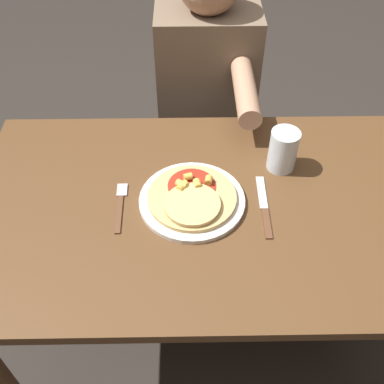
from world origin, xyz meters
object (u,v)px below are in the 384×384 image
(plate, at_px, (192,200))
(drinking_glass, at_px, (283,150))
(pizza, at_px, (192,197))
(knife, at_px, (264,207))
(dining_table, at_px, (208,230))
(person_diner, at_px, (207,89))
(fork, at_px, (120,204))

(plate, distance_m, drinking_glass, 0.30)
(plate, height_order, drinking_glass, drinking_glass)
(pizza, relative_size, knife, 1.08)
(drinking_glass, bearing_deg, dining_table, -146.21)
(person_diner, bearing_deg, pizza, -96.06)
(dining_table, height_order, knife, knife)
(dining_table, xyz_separation_m, drinking_glass, (0.21, 0.14, 0.18))
(plate, relative_size, pizza, 1.20)
(drinking_glass, bearing_deg, knife, -112.43)
(dining_table, height_order, pizza, pizza)
(plate, height_order, pizza, pizza)
(plate, xyz_separation_m, drinking_glass, (0.26, 0.14, 0.06))
(person_diner, bearing_deg, fork, -112.26)
(drinking_glass, xyz_separation_m, person_diner, (-0.19, 0.49, -0.12))
(dining_table, distance_m, person_diner, 0.64)
(pizza, relative_size, fork, 1.36)
(dining_table, xyz_separation_m, fork, (-0.24, -0.00, 0.12))
(fork, relative_size, person_diner, 0.15)
(knife, xyz_separation_m, person_diner, (-0.13, 0.65, -0.06))
(fork, bearing_deg, drinking_glass, 17.55)
(knife, bearing_deg, person_diner, 100.90)
(pizza, height_order, knife, pizza)
(dining_table, height_order, person_diner, person_diner)
(dining_table, height_order, drinking_glass, drinking_glass)
(plate, bearing_deg, knife, -6.93)
(dining_table, bearing_deg, knife, -6.93)
(fork, bearing_deg, pizza, 0.38)
(dining_table, xyz_separation_m, pizza, (-0.05, 0.00, 0.14))
(pizza, distance_m, fork, 0.19)
(dining_table, relative_size, pizza, 5.43)
(pizza, bearing_deg, drinking_glass, 28.65)
(dining_table, bearing_deg, fork, -179.94)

